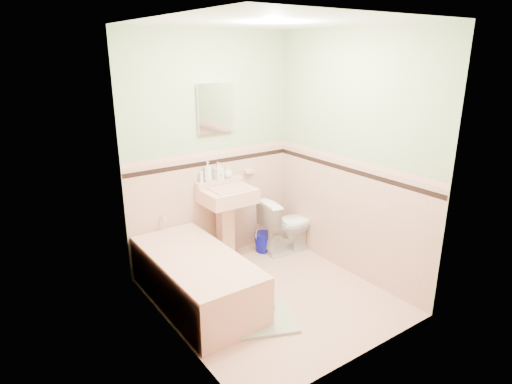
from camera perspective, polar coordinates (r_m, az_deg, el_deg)
floor at (r=4.35m, az=1.94°, el=-13.48°), size 2.20×2.20×0.00m
ceiling at (r=3.71m, az=2.38°, el=21.52°), size 2.20×2.20×0.00m
wall_back at (r=4.74m, az=-5.93°, el=5.49°), size 2.50×0.00×2.50m
wall_front at (r=3.09m, az=14.55°, el=-1.98°), size 2.50×0.00×2.50m
wall_left at (r=3.36m, az=-11.59°, el=-0.08°), size 0.00×2.50×2.50m
wall_right at (r=4.50m, az=12.38°, el=4.49°), size 0.00×2.50×2.50m
wainscot_back at (r=4.92m, az=-5.62°, el=-1.94°), size 2.00×0.00×2.00m
wainscot_front at (r=3.36m, az=13.51°, el=-12.37°), size 2.00×0.00×2.00m
wainscot_left at (r=3.62m, az=-10.76°, el=-9.87°), size 0.00×2.20×2.20m
wainscot_right at (r=4.69m, az=11.75°, el=-3.27°), size 0.00×2.20×2.20m
accent_back at (r=4.76m, az=-5.77°, el=3.93°), size 2.00×0.00×2.00m
accent_front at (r=3.14m, az=14.12°, el=-4.11°), size 2.00×0.00×2.00m
accent_left at (r=3.41m, az=-11.17°, el=-2.10°), size 0.00×2.20×2.20m
accent_right at (r=4.52m, az=12.11°, el=2.86°), size 0.00×2.20×2.20m
cap_back at (r=4.73m, az=-5.81°, el=5.10°), size 2.00×0.00×2.00m
cap_front at (r=3.11m, az=14.26°, el=-2.40°), size 2.00×0.00×2.00m
cap_left at (r=3.38m, az=-11.28°, el=-0.51°), size 0.00×2.20×2.20m
cap_right at (r=4.50m, az=12.19°, el=4.09°), size 0.00×2.20×2.20m
bathtub at (r=4.19m, az=-7.85°, el=-11.40°), size 0.70×1.50×0.45m
tub_faucet at (r=4.62m, az=-12.21°, el=-3.23°), size 0.04×0.12×0.04m
sink at (r=4.82m, az=-3.69°, el=-4.46°), size 0.55×0.48×0.87m
sink_faucet at (r=4.76m, az=-4.70°, el=1.84°), size 0.02×0.02×0.10m
medicine_cabinet at (r=4.67m, az=-5.38°, el=10.91°), size 0.42×0.04×0.52m
soap_dish at (r=5.02m, az=-0.91°, el=2.77°), size 0.11×0.07×0.04m
soap_bottle_left at (r=4.71m, az=-6.37°, el=2.70°), size 0.09×0.09×0.22m
soap_bottle_mid at (r=4.77m, az=-4.95°, el=2.79°), size 0.10×0.10×0.19m
soap_bottle_right at (r=4.84m, az=-3.70°, el=2.64°), size 0.11×0.11×0.13m
tube at (r=4.68m, az=-7.18°, el=1.95°), size 0.04×0.04×0.12m
toilet at (r=5.11m, az=4.14°, el=-4.35°), size 0.67×0.42×0.66m
bucket at (r=5.18m, az=1.01°, el=-6.62°), size 0.25×0.25×0.23m
bath_mat at (r=3.97m, az=-0.16°, el=-16.65°), size 0.83×0.71×0.03m
shoe at (r=4.04m, az=1.48°, el=-15.26°), size 0.15×0.09×0.05m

